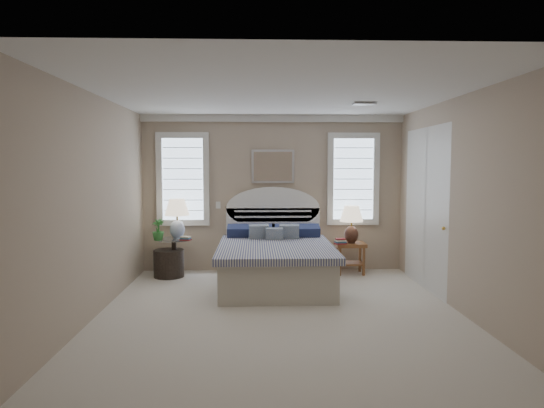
{
  "coord_description": "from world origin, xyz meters",
  "views": [
    {
      "loc": [
        -0.3,
        -5.91,
        1.83
      ],
      "look_at": [
        -0.06,
        1.0,
        1.28
      ],
      "focal_mm": 32.0,
      "sensor_mm": 36.0,
      "label": 1
    }
  ],
  "objects_px": {
    "floor_pot": "(169,263)",
    "lamp_left": "(177,214)",
    "nightstand_right": "(350,251)",
    "lamp_right": "(351,220)",
    "bed": "(275,260)",
    "side_table_left": "(174,253)"
  },
  "relations": [
    {
      "from": "floor_pot",
      "to": "lamp_left",
      "type": "distance_m",
      "value": 0.82
    },
    {
      "from": "nightstand_right",
      "to": "lamp_right",
      "type": "height_order",
      "value": "lamp_right"
    },
    {
      "from": "bed",
      "to": "lamp_left",
      "type": "height_order",
      "value": "bed"
    },
    {
      "from": "side_table_left",
      "to": "lamp_right",
      "type": "height_order",
      "value": "lamp_right"
    },
    {
      "from": "side_table_left",
      "to": "lamp_right",
      "type": "distance_m",
      "value": 3.01
    },
    {
      "from": "lamp_right",
      "to": "side_table_left",
      "type": "bearing_deg",
      "value": -178.41
    },
    {
      "from": "nightstand_right",
      "to": "floor_pot",
      "type": "relative_size",
      "value": 1.07
    },
    {
      "from": "nightstand_right",
      "to": "lamp_left",
      "type": "bearing_deg",
      "value": -179.07
    },
    {
      "from": "floor_pot",
      "to": "lamp_right",
      "type": "height_order",
      "value": "lamp_right"
    },
    {
      "from": "nightstand_right",
      "to": "lamp_right",
      "type": "xyz_separation_m",
      "value": [
        0.01,
        -0.02,
        0.53
      ]
    },
    {
      "from": "bed",
      "to": "nightstand_right",
      "type": "relative_size",
      "value": 4.29
    },
    {
      "from": "side_table_left",
      "to": "nightstand_right",
      "type": "xyz_separation_m",
      "value": [
        2.95,
        0.1,
        -0.0
      ]
    },
    {
      "from": "floor_pot",
      "to": "nightstand_right",
      "type": "bearing_deg",
      "value": 2.37
    },
    {
      "from": "side_table_left",
      "to": "nightstand_right",
      "type": "distance_m",
      "value": 2.95
    },
    {
      "from": "nightstand_right",
      "to": "lamp_right",
      "type": "relative_size",
      "value": 0.83
    },
    {
      "from": "floor_pot",
      "to": "lamp_right",
      "type": "bearing_deg",
      "value": 2.03
    },
    {
      "from": "nightstand_right",
      "to": "lamp_right",
      "type": "distance_m",
      "value": 0.53
    },
    {
      "from": "floor_pot",
      "to": "side_table_left",
      "type": "bearing_deg",
      "value": 16.78
    },
    {
      "from": "floor_pot",
      "to": "bed",
      "type": "bearing_deg",
      "value": -18.1
    },
    {
      "from": "bed",
      "to": "lamp_left",
      "type": "relative_size",
      "value": 3.44
    },
    {
      "from": "bed",
      "to": "floor_pot",
      "type": "bearing_deg",
      "value": 161.9
    },
    {
      "from": "lamp_left",
      "to": "side_table_left",
      "type": "bearing_deg",
      "value": -133.52
    }
  ]
}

